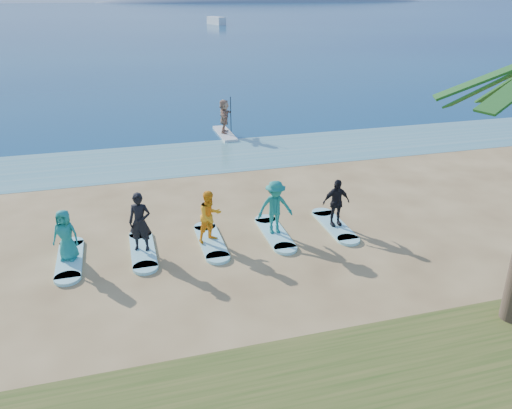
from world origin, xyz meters
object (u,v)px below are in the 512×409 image
object	(u,v)px
student_0	(66,235)
surfboard_1	(143,250)
surfboard_3	(275,233)
surfboard_2	(211,242)
student_2	(210,216)
surfboard_4	(334,226)
surfboard_0	(70,260)
student_3	(275,207)
student_4	(336,203)
paddleboarder	(224,116)
student_1	(140,222)
paddleboard	(225,133)
boat_offshore_b	(216,25)

from	to	relation	value
student_0	surfboard_1	bearing A→B (deg)	19.15
surfboard_3	surfboard_2	bearing A→B (deg)	180.00
student_2	surfboard_4	world-z (taller)	student_2
surfboard_0	surfboard_3	xyz separation A→B (m)	(6.16, 0.00, 0.00)
student_2	student_3	distance (m)	2.05
student_3	student_4	distance (m)	2.06
student_0	surfboard_3	distance (m)	6.21
surfboard_2	student_3	size ratio (longest dim) A/B	1.28
paddleboarder	student_4	size ratio (longest dim) A/B	1.12
student_0	student_1	world-z (taller)	student_1
student_0	surfboard_1	distance (m)	2.20
paddleboard	student_1	size ratio (longest dim) A/B	1.70
surfboard_0	student_2	size ratio (longest dim) A/B	1.36
student_2	surfboard_3	distance (m)	2.22
paddleboard	student_1	world-z (taller)	student_1
surfboard_2	paddleboarder	bearing A→B (deg)	75.55
surfboard_0	student_2	bearing A→B (deg)	0.00
boat_offshore_b	student_1	size ratio (longest dim) A/B	3.61
boat_offshore_b	student_0	world-z (taller)	student_0
paddleboard	paddleboarder	world-z (taller)	paddleboarder
student_0	surfboard_4	size ratio (longest dim) A/B	0.68
paddleboarder	surfboard_1	world-z (taller)	paddleboarder
student_0	student_1	xyz separation A→B (m)	(2.05, 0.00, 0.14)
surfboard_0	paddleboarder	bearing A→B (deg)	59.06
paddleboard	student_3	distance (m)	12.10
paddleboard	student_2	world-z (taller)	student_2
surfboard_0	student_3	xyz separation A→B (m)	(6.16, 0.00, 0.91)
surfboard_3	boat_offshore_b	bearing A→B (deg)	79.41
student_2	student_4	xyz separation A→B (m)	(4.11, 0.00, -0.03)
student_0	surfboard_3	world-z (taller)	student_0
student_0	surfboard_4	world-z (taller)	student_0
paddleboarder	student_1	size ratio (longest dim) A/B	0.99
student_0	student_1	size ratio (longest dim) A/B	0.85
surfboard_3	student_4	size ratio (longest dim) A/B	1.41
student_4	student_1	bearing A→B (deg)	-179.66
surfboard_4	student_4	bearing A→B (deg)	0.00
student_2	surfboard_2	bearing A→B (deg)	0.00
surfboard_3	student_3	world-z (taller)	student_3
student_2	student_0	bearing A→B (deg)	155.88
student_2	surfboard_3	world-z (taller)	student_2
surfboard_0	surfboard_2	world-z (taller)	same
paddleboard	surfboard_3	world-z (taller)	paddleboard
paddleboarder	student_2	world-z (taller)	paddleboarder
surfboard_3	student_1	bearing A→B (deg)	180.00
surfboard_2	student_2	distance (m)	0.85
surfboard_1	surfboard_3	bearing A→B (deg)	0.00
surfboard_0	surfboard_4	world-z (taller)	same
surfboard_2	student_2	bearing A→B (deg)	0.00
boat_offshore_b	student_1	xyz separation A→B (m)	(-22.94, -100.76, 0.97)
student_1	student_2	world-z (taller)	student_1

